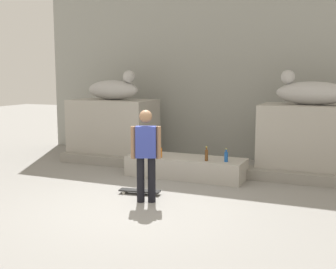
{
  "coord_description": "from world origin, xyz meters",
  "views": [
    {
      "loc": [
        3.32,
        -6.42,
        2.29
      ],
      "look_at": [
        0.01,
        1.34,
        1.1
      ],
      "focal_mm": 45.66,
      "sensor_mm": 36.0,
      "label": 1
    }
  ],
  "objects_px": {
    "bottle_blue": "(226,156)",
    "bottle_brown": "(206,155)",
    "skater": "(146,152)",
    "skateboard": "(140,191)",
    "bottle_orange": "(160,152)",
    "statue_reclining_left": "(114,89)",
    "statue_reclining_right": "(311,92)",
    "bottle_green": "(145,150)"
  },
  "relations": [
    {
      "from": "skateboard",
      "to": "bottle_orange",
      "type": "bearing_deg",
      "value": -91.34
    },
    {
      "from": "bottle_green",
      "to": "skateboard",
      "type": "bearing_deg",
      "value": -66.93
    },
    {
      "from": "statue_reclining_left",
      "to": "bottle_brown",
      "type": "bearing_deg",
      "value": -15.71
    },
    {
      "from": "statue_reclining_right",
      "to": "skateboard",
      "type": "height_order",
      "value": "statue_reclining_right"
    },
    {
      "from": "bottle_blue",
      "to": "statue_reclining_left",
      "type": "bearing_deg",
      "value": 159.34
    },
    {
      "from": "skater",
      "to": "bottle_blue",
      "type": "height_order",
      "value": "skater"
    },
    {
      "from": "skater",
      "to": "bottle_orange",
      "type": "bearing_deg",
      "value": -95.77
    },
    {
      "from": "bottle_blue",
      "to": "bottle_brown",
      "type": "xyz_separation_m",
      "value": [
        -0.41,
        -0.07,
        0.01
      ]
    },
    {
      "from": "bottle_orange",
      "to": "bottle_green",
      "type": "bearing_deg",
      "value": 156.64
    },
    {
      "from": "statue_reclining_right",
      "to": "bottle_blue",
      "type": "xyz_separation_m",
      "value": [
        -1.54,
        -1.32,
        -1.33
      ]
    },
    {
      "from": "bottle_blue",
      "to": "bottle_orange",
      "type": "bearing_deg",
      "value": -176.42
    },
    {
      "from": "bottle_green",
      "to": "bottle_orange",
      "type": "distance_m",
      "value": 0.54
    },
    {
      "from": "skateboard",
      "to": "bottle_brown",
      "type": "bearing_deg",
      "value": -130.69
    },
    {
      "from": "statue_reclining_right",
      "to": "bottle_brown",
      "type": "bearing_deg",
      "value": 41.2
    },
    {
      "from": "statue_reclining_right",
      "to": "bottle_green",
      "type": "xyz_separation_m",
      "value": [
        -3.52,
        -1.2,
        -1.34
      ]
    },
    {
      "from": "skateboard",
      "to": "bottle_green",
      "type": "height_order",
      "value": "bottle_green"
    },
    {
      "from": "statue_reclining_right",
      "to": "bottle_blue",
      "type": "relative_size",
      "value": 5.83
    },
    {
      "from": "bottle_green",
      "to": "statue_reclining_right",
      "type": "bearing_deg",
      "value": 18.81
    },
    {
      "from": "statue_reclining_right",
      "to": "skateboard",
      "type": "distance_m",
      "value": 4.39
    },
    {
      "from": "bottle_orange",
      "to": "skater",
      "type": "bearing_deg",
      "value": -73.59
    },
    {
      "from": "statue_reclining_left",
      "to": "bottle_blue",
      "type": "distance_m",
      "value": 3.94
    },
    {
      "from": "statue_reclining_right",
      "to": "bottle_brown",
      "type": "distance_m",
      "value": 2.73
    },
    {
      "from": "statue_reclining_left",
      "to": "skateboard",
      "type": "bearing_deg",
      "value": -43.61
    },
    {
      "from": "statue_reclining_right",
      "to": "bottle_green",
      "type": "bearing_deg",
      "value": 24.6
    },
    {
      "from": "bottle_blue",
      "to": "bottle_green",
      "type": "bearing_deg",
      "value": 176.49
    },
    {
      "from": "skater",
      "to": "bottle_blue",
      "type": "bearing_deg",
      "value": -138.71
    },
    {
      "from": "statue_reclining_right",
      "to": "skater",
      "type": "xyz_separation_m",
      "value": [
        -2.49,
        -3.22,
        -0.98
      ]
    },
    {
      "from": "statue_reclining_left",
      "to": "bottle_blue",
      "type": "bearing_deg",
      "value": -12.14
    },
    {
      "from": "statue_reclining_left",
      "to": "skateboard",
      "type": "xyz_separation_m",
      "value": [
        2.18,
        -2.81,
        -1.84
      ]
    },
    {
      "from": "statue_reclining_left",
      "to": "statue_reclining_right",
      "type": "bearing_deg",
      "value": 8.63
    },
    {
      "from": "skater",
      "to": "bottle_green",
      "type": "relative_size",
      "value": 6.41
    },
    {
      "from": "skateboard",
      "to": "bottle_green",
      "type": "distance_m",
      "value": 1.83
    },
    {
      "from": "bottle_blue",
      "to": "bottle_brown",
      "type": "distance_m",
      "value": 0.42
    },
    {
      "from": "statue_reclining_right",
      "to": "skateboard",
      "type": "bearing_deg",
      "value": 50.69
    },
    {
      "from": "statue_reclining_right",
      "to": "skater",
      "type": "relative_size",
      "value": 0.99
    },
    {
      "from": "statue_reclining_left",
      "to": "skateboard",
      "type": "height_order",
      "value": "statue_reclining_left"
    },
    {
      "from": "bottle_blue",
      "to": "bottle_orange",
      "type": "xyz_separation_m",
      "value": [
        -1.48,
        -0.09,
        0.0
      ]
    },
    {
      "from": "bottle_brown",
      "to": "statue_reclining_left",
      "type": "bearing_deg",
      "value": 155.77
    },
    {
      "from": "statue_reclining_left",
      "to": "statue_reclining_right",
      "type": "relative_size",
      "value": 1.01
    },
    {
      "from": "bottle_orange",
      "to": "statue_reclining_right",
      "type": "bearing_deg",
      "value": 25.05
    },
    {
      "from": "skater",
      "to": "bottle_orange",
      "type": "xyz_separation_m",
      "value": [
        -0.53,
        1.81,
        -0.35
      ]
    },
    {
      "from": "bottle_brown",
      "to": "skateboard",
      "type": "bearing_deg",
      "value": -121.5
    }
  ]
}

